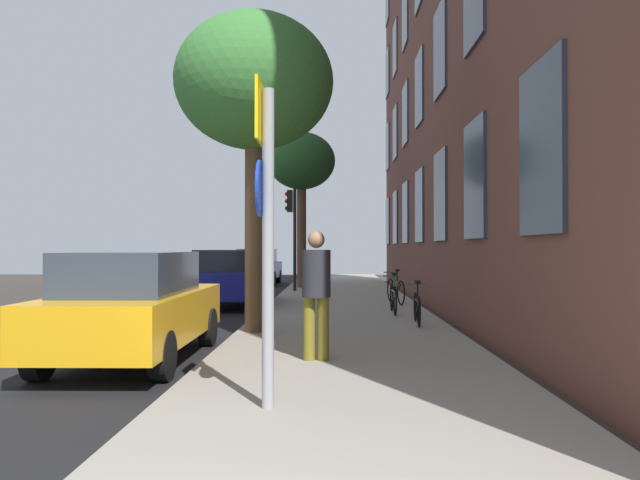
{
  "coord_description": "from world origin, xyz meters",
  "views": [
    {
      "loc": [
        0.84,
        -2.05,
        1.7
      ],
      "look_at": [
        0.56,
        10.71,
        1.85
      ],
      "focal_mm": 34.25,
      "sensor_mm": 36.0,
      "label": 1
    }
  ],
  "objects_px": {
    "sign_post": "(266,217)",
    "bicycle_0": "(417,307)",
    "traffic_light": "(292,221)",
    "car_0": "(135,305)",
    "tree_far": "(302,163)",
    "car_1": "(230,278)",
    "car_2": "(258,266)",
    "pedestrian_0": "(316,286)",
    "bicycle_1": "(393,297)",
    "tree_near": "(254,85)",
    "bicycle_2": "(396,290)"
  },
  "relations": [
    {
      "from": "sign_post",
      "to": "pedestrian_0",
      "type": "relative_size",
      "value": 1.78
    },
    {
      "from": "bicycle_1",
      "to": "car_0",
      "type": "xyz_separation_m",
      "value": [
        -4.38,
        -5.63,
        0.34
      ]
    },
    {
      "from": "tree_near",
      "to": "bicycle_2",
      "type": "xyz_separation_m",
      "value": [
        3.25,
        5.79,
        -4.27
      ]
    },
    {
      "from": "tree_far",
      "to": "bicycle_0",
      "type": "relative_size",
      "value": 3.65
    },
    {
      "from": "car_2",
      "to": "bicycle_0",
      "type": "bearing_deg",
      "value": -71.0
    },
    {
      "from": "sign_post",
      "to": "bicycle_0",
      "type": "bearing_deg",
      "value": 70.1
    },
    {
      "from": "sign_post",
      "to": "bicycle_2",
      "type": "height_order",
      "value": "sign_post"
    },
    {
      "from": "tree_near",
      "to": "car_0",
      "type": "xyz_separation_m",
      "value": [
        -1.45,
        -2.44,
        -3.93
      ]
    },
    {
      "from": "tree_near",
      "to": "pedestrian_0",
      "type": "xyz_separation_m",
      "value": [
        1.25,
        -2.87,
        -3.61
      ]
    },
    {
      "from": "traffic_light",
      "to": "bicycle_1",
      "type": "bearing_deg",
      "value": -68.77
    },
    {
      "from": "traffic_light",
      "to": "tree_far",
      "type": "xyz_separation_m",
      "value": [
        0.25,
        1.85,
        2.36
      ]
    },
    {
      "from": "traffic_light",
      "to": "car_0",
      "type": "relative_size",
      "value": 0.85
    },
    {
      "from": "sign_post",
      "to": "car_1",
      "type": "height_order",
      "value": "sign_post"
    },
    {
      "from": "traffic_light",
      "to": "car_2",
      "type": "xyz_separation_m",
      "value": [
        -1.91,
        5.34,
        -1.82
      ]
    },
    {
      "from": "bicycle_0",
      "to": "pedestrian_0",
      "type": "bearing_deg",
      "value": -115.89
    },
    {
      "from": "bicycle_2",
      "to": "car_2",
      "type": "relative_size",
      "value": 0.4
    },
    {
      "from": "car_0",
      "to": "tree_far",
      "type": "bearing_deg",
      "value": 83.61
    },
    {
      "from": "sign_post",
      "to": "pedestrian_0",
      "type": "height_order",
      "value": "sign_post"
    },
    {
      "from": "sign_post",
      "to": "tree_near",
      "type": "distance_m",
      "value": 6.15
    },
    {
      "from": "traffic_light",
      "to": "pedestrian_0",
      "type": "distance_m",
      "value": 13.78
    },
    {
      "from": "bicycle_0",
      "to": "car_1",
      "type": "height_order",
      "value": "car_1"
    },
    {
      "from": "tree_far",
      "to": "car_1",
      "type": "bearing_deg",
      "value": -104.0
    },
    {
      "from": "sign_post",
      "to": "traffic_light",
      "type": "relative_size",
      "value": 0.86
    },
    {
      "from": "traffic_light",
      "to": "car_2",
      "type": "distance_m",
      "value": 5.96
    },
    {
      "from": "bicycle_0",
      "to": "bicycle_1",
      "type": "bearing_deg",
      "value": 98.15
    },
    {
      "from": "tree_near",
      "to": "car_1",
      "type": "bearing_deg",
      "value": 103.82
    },
    {
      "from": "sign_post",
      "to": "pedestrian_0",
      "type": "bearing_deg",
      "value": 80.51
    },
    {
      "from": "tree_near",
      "to": "car_1",
      "type": "xyz_separation_m",
      "value": [
        -1.45,
        5.88,
        -3.93
      ]
    },
    {
      "from": "traffic_light",
      "to": "bicycle_1",
      "type": "relative_size",
      "value": 2.15
    },
    {
      "from": "car_0",
      "to": "bicycle_0",
      "type": "bearing_deg",
      "value": 37.73
    },
    {
      "from": "traffic_light",
      "to": "pedestrian_0",
      "type": "height_order",
      "value": "traffic_light"
    },
    {
      "from": "tree_near",
      "to": "car_1",
      "type": "distance_m",
      "value": 7.22
    },
    {
      "from": "bicycle_0",
      "to": "car_2",
      "type": "height_order",
      "value": "car_2"
    },
    {
      "from": "tree_near",
      "to": "bicycle_1",
      "type": "xyz_separation_m",
      "value": [
        2.93,
        3.2,
        -4.26
      ]
    },
    {
      "from": "sign_post",
      "to": "bicycle_1",
      "type": "height_order",
      "value": "sign_post"
    },
    {
      "from": "sign_post",
      "to": "tree_far",
      "type": "xyz_separation_m",
      "value": [
        -0.59,
        18.05,
        3.03
      ]
    },
    {
      "from": "car_1",
      "to": "car_2",
      "type": "bearing_deg",
      "value": 92.69
    },
    {
      "from": "pedestrian_0",
      "to": "traffic_light",
      "type": "bearing_deg",
      "value": 95.32
    },
    {
      "from": "bicycle_1",
      "to": "pedestrian_0",
      "type": "distance_m",
      "value": 6.32
    },
    {
      "from": "traffic_light",
      "to": "pedestrian_0",
      "type": "xyz_separation_m",
      "value": [
        1.27,
        -13.64,
        -1.51
      ]
    },
    {
      "from": "tree_far",
      "to": "car_1",
      "type": "distance_m",
      "value": 8.11
    },
    {
      "from": "tree_far",
      "to": "pedestrian_0",
      "type": "bearing_deg",
      "value": -86.23
    },
    {
      "from": "sign_post",
      "to": "tree_far",
      "type": "relative_size",
      "value": 0.52
    },
    {
      "from": "traffic_light",
      "to": "tree_near",
      "type": "xyz_separation_m",
      "value": [
        0.02,
        -10.77,
        2.1
      ]
    },
    {
      "from": "bicycle_0",
      "to": "car_0",
      "type": "relative_size",
      "value": 0.38
    },
    {
      "from": "bicycle_0",
      "to": "car_0",
      "type": "bearing_deg",
      "value": -142.27
    },
    {
      "from": "car_1",
      "to": "bicycle_1",
      "type": "bearing_deg",
      "value": -31.56
    },
    {
      "from": "bicycle_1",
      "to": "car_1",
      "type": "distance_m",
      "value": 5.14
    },
    {
      "from": "traffic_light",
      "to": "sign_post",
      "type": "bearing_deg",
      "value": -87.03
    },
    {
      "from": "car_0",
      "to": "traffic_light",
      "type": "bearing_deg",
      "value": 83.79
    }
  ]
}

